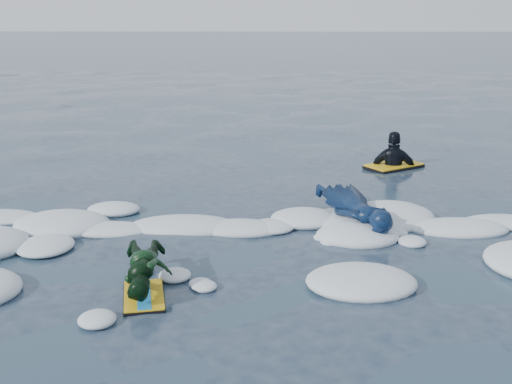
# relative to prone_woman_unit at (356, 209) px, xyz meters

# --- Properties ---
(ground) EXTENTS (120.00, 120.00, 0.00)m
(ground) POSITION_rel_prone_woman_unit_xyz_m (-2.29, -1.55, -0.23)
(ground) COLOR #1B2A41
(ground) RESTS_ON ground
(foam_band) EXTENTS (12.00, 3.10, 0.30)m
(foam_band) POSITION_rel_prone_woman_unit_xyz_m (-2.29, -0.51, -0.23)
(foam_band) COLOR silver
(foam_band) RESTS_ON ground
(prone_woman_unit) EXTENTS (1.10, 1.81, 0.44)m
(prone_woman_unit) POSITION_rel_prone_woman_unit_xyz_m (0.00, 0.00, 0.00)
(prone_woman_unit) COLOR black
(prone_woman_unit) RESTS_ON ground
(prone_child_unit) EXTENTS (0.60, 1.14, 0.42)m
(prone_child_unit) POSITION_rel_prone_woman_unit_xyz_m (-2.37, -1.99, -0.02)
(prone_child_unit) COLOR black
(prone_child_unit) RESTS_ON ground
(waiting_rider_unit) EXTENTS (1.14, 1.01, 1.50)m
(waiting_rider_unit) POSITION_rel_prone_woman_unit_xyz_m (1.09, 3.02, -0.32)
(waiting_rider_unit) COLOR black
(waiting_rider_unit) RESTS_ON ground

